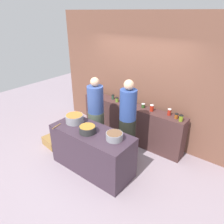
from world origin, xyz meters
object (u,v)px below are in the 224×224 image
object	(u,v)px
cook_with_tongs	(96,119)
bread_crate	(53,141)
preserve_jar_6	(152,108)
cook_in_cap	(127,126)
cooking_pot_center	(87,129)
preserve_jar_4	(129,102)
preserve_jar_7	(169,112)
preserve_jar_9	(181,118)
cooking_pot_left	(75,119)
wooden_spoon	(56,126)
cooking_pot_right	(114,136)
preserve_jar_1	(113,97)
preserve_jar_5	(143,106)
preserve_jar_2	(117,100)
preserve_jar_8	(176,116)
preserve_jar_0	(94,93)
preserve_jar_3	(124,101)

from	to	relation	value
cook_with_tongs	bread_crate	xyz separation A→B (m)	(-0.93, -0.56, -0.69)
preserve_jar_6	cook_in_cap	distance (m)	0.79
cook_in_cap	cooking_pot_center	bearing A→B (deg)	-120.15
preserve_jar_4	cook_in_cap	xyz separation A→B (m)	(0.46, -0.75, -0.17)
preserve_jar_7	preserve_jar_9	xyz separation A→B (m)	(0.30, -0.11, -0.01)
cooking_pot_left	wooden_spoon	world-z (taller)	cooking_pot_left
cook_in_cap	cooking_pot_right	bearing A→B (deg)	-78.37
preserve_jar_1	preserve_jar_9	xyz separation A→B (m)	(1.81, -0.09, 0.01)
preserve_jar_5	cooking_pot_center	size ratio (longest dim) A/B	0.32
preserve_jar_5	cooking_pot_right	size ratio (longest dim) A/B	0.33
preserve_jar_4	cooking_pot_center	size ratio (longest dim) A/B	0.39
preserve_jar_2	preserve_jar_9	distance (m)	1.63
cooking_pot_right	preserve_jar_8	bearing A→B (deg)	66.40
preserve_jar_0	preserve_jar_2	world-z (taller)	preserve_jar_2
preserve_jar_3	cooking_pot_left	world-z (taller)	preserve_jar_3
preserve_jar_4	cooking_pot_center	xyz separation A→B (m)	(0.04, -1.48, -0.06)
preserve_jar_9	wooden_spoon	xyz separation A→B (m)	(-1.91, -1.64, -0.12)
preserve_jar_4	cooking_pot_left	distance (m)	1.42
preserve_jar_8	cook_in_cap	bearing A→B (deg)	-133.72
wooden_spoon	cook_in_cap	size ratio (longest dim) A/B	0.13
preserve_jar_2	cooking_pot_right	world-z (taller)	preserve_jar_2
preserve_jar_1	bread_crate	distance (m)	1.84
preserve_jar_5	preserve_jar_9	distance (m)	0.94
preserve_jar_4	cook_with_tongs	bearing A→B (deg)	-112.00
preserve_jar_4	preserve_jar_8	size ratio (longest dim) A/B	1.12
preserve_jar_9	wooden_spoon	distance (m)	2.52
preserve_jar_9	cook_with_tongs	xyz separation A→B (m)	(-1.63, -0.77, -0.22)
preserve_jar_0	bread_crate	bearing A→B (deg)	-98.12
preserve_jar_0	cooking_pot_right	size ratio (longest dim) A/B	0.36
preserve_jar_3	cooking_pot_right	size ratio (longest dim) A/B	0.39
preserve_jar_1	preserve_jar_3	world-z (taller)	same
preserve_jar_9	preserve_jar_5	bearing A→B (deg)	173.88
cooking_pot_center	wooden_spoon	distance (m)	0.69
preserve_jar_1	wooden_spoon	bearing A→B (deg)	-93.10
cooking_pot_center	preserve_jar_4	bearing A→B (deg)	91.51
preserve_jar_8	preserve_jar_3	bearing A→B (deg)	-179.11
preserve_jar_3	bread_crate	distance (m)	1.98
preserve_jar_5	preserve_jar_4	bearing A→B (deg)	-172.88
preserve_jar_0	preserve_jar_2	size ratio (longest dim) A/B	0.98
preserve_jar_2	cooking_pot_right	bearing A→B (deg)	-54.97
preserve_jar_1	preserve_jar_6	bearing A→B (deg)	-1.31
preserve_jar_4	cooking_pot_right	size ratio (longest dim) A/B	0.41
preserve_jar_9	preserve_jar_1	bearing A→B (deg)	177.26
preserve_jar_3	preserve_jar_7	world-z (taller)	preserve_jar_7
preserve_jar_3	cook_with_tongs	bearing A→B (deg)	-102.75
preserve_jar_3	cook_in_cap	world-z (taller)	cook_in_cap
preserve_jar_8	cooking_pot_left	world-z (taller)	preserve_jar_8
cooking_pot_right	preserve_jar_9	bearing A→B (deg)	61.30
preserve_jar_3	preserve_jar_7	size ratio (longest dim) A/B	0.82
cooking_pot_left	wooden_spoon	bearing A→B (deg)	-113.62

